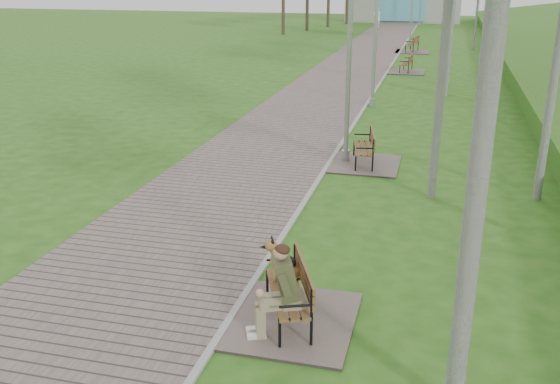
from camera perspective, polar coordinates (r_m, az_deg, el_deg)
The scene contains 11 objects.
ground at distance 10.26m, azimuth -0.59°, elevation -5.48°, with size 120.00×120.00×0.00m, color #275815.
walkway at distance 31.06m, azimuth 6.80°, elevation 11.43°, with size 3.50×67.00×0.04m, color #695B55.
kerb at distance 30.87m, azimuth 10.08°, elevation 11.23°, with size 0.10×67.00×0.05m, color #999993.
bench_main at distance 8.14m, azimuth 0.33°, elevation -9.41°, with size 1.65×1.84×1.44m.
bench_second at distance 14.89m, azimuth 7.60°, elevation 3.16°, with size 1.63×1.81×1.00m.
bench_third at distance 29.35m, azimuth 11.45°, elevation 11.02°, with size 1.60×1.78×0.98m.
bench_far at distance 36.93m, azimuth 11.97°, elevation 12.72°, with size 1.83×2.03×1.12m.
lamp_post_near at distance 14.68m, azimuth 6.31°, elevation 11.34°, with size 0.19×0.19×4.87m.
lamp_post_second at distance 21.20m, azimuth 8.71°, elevation 13.82°, with size 0.19×0.19×4.93m.
lamp_post_third at distance 39.23m, azimuth 11.97°, elevation 16.16°, with size 0.19×0.19×4.91m.
pedestrian_near at distance 52.86m, azimuth 8.85°, elevation 15.50°, with size 0.58×0.38×1.60m, color white.
Camera 1 is at (2.44, -8.97, 4.34)m, focal length 40.00 mm.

